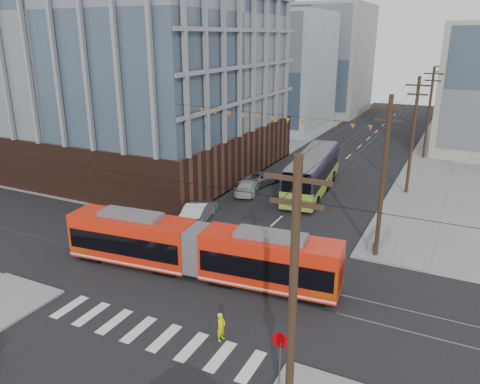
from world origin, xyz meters
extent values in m
plane|color=slate|center=(0.00, 0.00, 0.00)|extent=(160.00, 160.00, 0.00)
cube|color=#381E16|center=(-22.00, 23.00, 14.30)|extent=(30.00, 25.00, 28.60)
cube|color=#8C99A5|center=(-17.00, 52.00, 9.00)|extent=(18.00, 16.00, 18.00)
cube|color=gray|center=(-14.00, 72.00, 10.00)|extent=(16.00, 18.00, 20.00)
cylinder|color=black|center=(8.50, -6.00, 5.50)|extent=(0.30, 0.30, 11.00)
cylinder|color=black|center=(8.50, 56.00, 5.50)|extent=(0.30, 0.30, 11.00)
imported|color=#ADB0B9|center=(-5.84, 11.48, 0.81)|extent=(2.67, 5.15, 1.62)
imported|color=#B9B9B9|center=(-5.22, 19.28, 0.68)|extent=(3.16, 5.04, 1.36)
imported|color=#575C66|center=(-5.08, 22.88, 0.65)|extent=(3.27, 5.04, 1.29)
imported|color=#E1E705|center=(3.42, -1.85, 0.76)|extent=(0.41, 0.58, 1.51)
cube|color=slate|center=(8.30, 13.38, 0.39)|extent=(1.09, 3.99, 0.79)
camera|label=1|loc=(13.00, -19.15, 14.42)|focal=35.00mm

